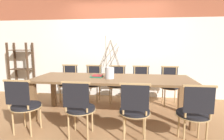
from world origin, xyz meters
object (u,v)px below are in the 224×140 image
object	(u,v)px
dining_table	(112,82)
vase_centerpiece	(110,72)
chair_near_center	(135,109)
shelving_rack	(22,69)
chair_far_center	(117,83)
book_stack	(97,76)

from	to	relation	value
dining_table	vase_centerpiece	size ratio (longest dim) A/B	3.77
chair_near_center	shelving_rack	bearing A→B (deg)	147.09
chair_near_center	chair_far_center	xyz separation A→B (m)	(-0.42, 1.69, 0.00)
dining_table	book_stack	size ratio (longest dim) A/B	12.29
dining_table	chair_near_center	size ratio (longest dim) A/B	3.36
chair_near_center	shelving_rack	size ratio (longest dim) A/B	0.62
chair_near_center	vase_centerpiece	bearing A→B (deg)	121.31
chair_near_center	vase_centerpiece	xyz separation A→B (m)	(-0.47, 0.77, 0.40)
dining_table	shelving_rack	distance (m)	2.91
chair_far_center	shelving_rack	size ratio (longest dim) A/B	0.62
chair_near_center	shelving_rack	world-z (taller)	shelving_rack
chair_near_center	book_stack	distance (m)	1.19
dining_table	book_stack	distance (m)	0.32
vase_centerpiece	shelving_rack	xyz separation A→B (m)	(-2.63, 1.24, -0.17)
chair_far_center	vase_centerpiece	xyz separation A→B (m)	(-0.05, -0.92, 0.40)
dining_table	book_stack	xyz separation A→B (m)	(-0.30, 0.04, 0.10)
chair_near_center	chair_far_center	distance (m)	1.74
dining_table	chair_far_center	xyz separation A→B (m)	(0.01, 0.85, -0.20)
chair_far_center	book_stack	bearing A→B (deg)	68.77
dining_table	vase_centerpiece	xyz separation A→B (m)	(-0.04, -0.07, 0.20)
book_stack	shelving_rack	world-z (taller)	shelving_rack
vase_centerpiece	shelving_rack	bearing A→B (deg)	154.85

